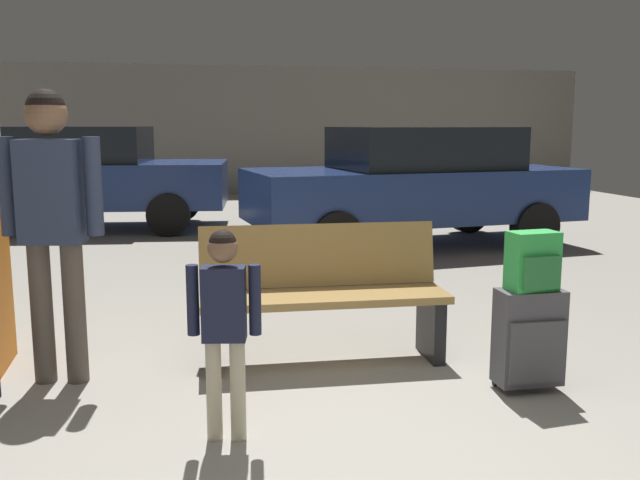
% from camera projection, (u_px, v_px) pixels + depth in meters
% --- Properties ---
extents(ground_plane, '(18.00, 18.00, 0.10)m').
position_uv_depth(ground_plane, '(245.00, 286.00, 6.99)').
color(ground_plane, gray).
extents(garage_back_wall, '(18.00, 0.12, 2.80)m').
position_uv_depth(garage_back_wall, '(199.00, 131.00, 15.30)').
color(garage_back_wall, gray).
rests_on(garage_back_wall, ground_plane).
extents(bench, '(1.63, 0.61, 0.89)m').
position_uv_depth(bench, '(323.00, 294.00, 4.62)').
color(bench, '#9E7A42').
rests_on(bench, ground_plane).
extents(suitcase, '(0.38, 0.24, 0.60)m').
position_uv_depth(suitcase, '(529.00, 338.00, 4.09)').
color(suitcase, '#4C4C51').
rests_on(suitcase, ground_plane).
extents(backpack_bright, '(0.29, 0.21, 0.34)m').
position_uv_depth(backpack_bright, '(533.00, 262.00, 4.02)').
color(backpack_bright, green).
rests_on(backpack_bright, suitcase).
extents(child, '(0.35, 0.23, 1.06)m').
position_uv_depth(child, '(224.00, 312.00, 3.39)').
color(child, beige).
rests_on(child, ground_plane).
extents(adult, '(0.59, 0.27, 1.75)m').
position_uv_depth(adult, '(52.00, 205.00, 4.11)').
color(adult, brown).
rests_on(adult, ground_plane).
extents(parked_car_far, '(4.29, 2.24, 1.51)m').
position_uv_depth(parked_car_far, '(83.00, 175.00, 10.37)').
color(parked_car_far, navy).
rests_on(parked_car_far, ground_plane).
extents(parked_car_near, '(4.26, 2.13, 1.51)m').
position_uv_depth(parked_car_near, '(414.00, 183.00, 8.90)').
color(parked_car_near, navy).
rests_on(parked_car_near, ground_plane).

